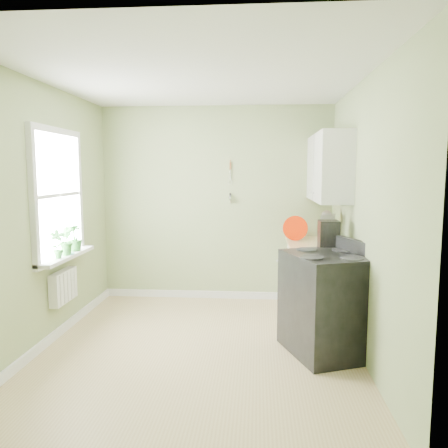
# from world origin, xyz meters

# --- Properties ---
(floor) EXTENTS (3.20, 3.60, 0.02)m
(floor) POSITION_xyz_m (0.00, 0.00, -0.01)
(floor) COLOR tan
(floor) RESTS_ON ground
(ceiling) EXTENTS (3.20, 3.60, 0.02)m
(ceiling) POSITION_xyz_m (0.00, 0.00, 2.71)
(ceiling) COLOR white
(ceiling) RESTS_ON wall_back
(wall_back) EXTENTS (3.20, 0.02, 2.70)m
(wall_back) POSITION_xyz_m (0.00, 1.81, 1.35)
(wall_back) COLOR #A0AE77
(wall_back) RESTS_ON floor
(wall_left) EXTENTS (0.02, 3.60, 2.70)m
(wall_left) POSITION_xyz_m (-1.61, 0.00, 1.35)
(wall_left) COLOR #A0AE77
(wall_left) RESTS_ON floor
(wall_right) EXTENTS (0.02, 3.60, 2.70)m
(wall_right) POSITION_xyz_m (1.61, 0.00, 1.35)
(wall_right) COLOR #A0AE77
(wall_right) RESTS_ON floor
(base_cabinets) EXTENTS (0.60, 1.60, 0.87)m
(base_cabinets) POSITION_xyz_m (1.30, 1.00, 0.43)
(base_cabinets) COLOR white
(base_cabinets) RESTS_ON floor
(countertop) EXTENTS (0.64, 1.60, 0.04)m
(countertop) POSITION_xyz_m (1.29, 1.00, 0.89)
(countertop) COLOR #E1C789
(countertop) RESTS_ON base_cabinets
(upper_cabinets) EXTENTS (0.35, 1.40, 0.80)m
(upper_cabinets) POSITION_xyz_m (1.43, 1.10, 1.85)
(upper_cabinets) COLOR white
(upper_cabinets) RESTS_ON wall_right
(window) EXTENTS (0.06, 1.14, 1.44)m
(window) POSITION_xyz_m (-1.58, 0.30, 1.55)
(window) COLOR white
(window) RESTS_ON wall_left
(window_sill) EXTENTS (0.18, 1.14, 0.04)m
(window_sill) POSITION_xyz_m (-1.51, 0.30, 0.88)
(window_sill) COLOR white
(window_sill) RESTS_ON wall_left
(radiator) EXTENTS (0.12, 0.50, 0.35)m
(radiator) POSITION_xyz_m (-1.54, 0.25, 0.55)
(radiator) COLOR white
(radiator) RESTS_ON wall_left
(wall_utensils) EXTENTS (0.02, 0.14, 0.58)m
(wall_utensils) POSITION_xyz_m (0.20, 1.78, 1.56)
(wall_utensils) COLOR #E1C789
(wall_utensils) RESTS_ON wall_back
(stove) EXTENTS (0.98, 1.02, 1.13)m
(stove) POSITION_xyz_m (1.28, -0.00, 0.51)
(stove) COLOR black
(stove) RESTS_ON floor
(stand_mixer) EXTENTS (0.28, 0.38, 0.43)m
(stand_mixer) POSITION_xyz_m (1.42, 0.97, 1.09)
(stand_mixer) COLOR #B2B2B7
(stand_mixer) RESTS_ON countertop
(kettle) EXTENTS (0.20, 0.12, 0.21)m
(kettle) POSITION_xyz_m (1.05, 1.72, 1.01)
(kettle) COLOR silver
(kettle) RESTS_ON countertop
(coffee_maker) EXTENTS (0.21, 0.23, 0.37)m
(coffee_maker) POSITION_xyz_m (1.35, 0.48, 1.08)
(coffee_maker) COLOR black
(coffee_maker) RESTS_ON countertop
(red_tray) EXTENTS (0.33, 0.12, 0.32)m
(red_tray) POSITION_xyz_m (1.07, 1.40, 1.07)
(red_tray) COLOR #B71D00
(red_tray) RESTS_ON countertop
(jar) EXTENTS (0.08, 0.08, 0.09)m
(jar) POSITION_xyz_m (1.05, 0.30, 0.95)
(jar) COLOR beige
(jar) RESTS_ON countertop
(plant_a) EXTENTS (0.20, 0.18, 0.31)m
(plant_a) POSITION_xyz_m (-1.50, 0.07, 1.05)
(plant_a) COLOR #2A6C29
(plant_a) RESTS_ON window_sill
(plant_b) EXTENTS (0.21, 0.22, 0.31)m
(plant_b) POSITION_xyz_m (-1.50, 0.27, 1.06)
(plant_b) COLOR #2A6C29
(plant_b) RESTS_ON window_sill
(plant_c) EXTENTS (0.24, 0.24, 0.31)m
(plant_c) POSITION_xyz_m (-1.50, 0.51, 1.05)
(plant_c) COLOR #2A6C29
(plant_c) RESTS_ON window_sill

